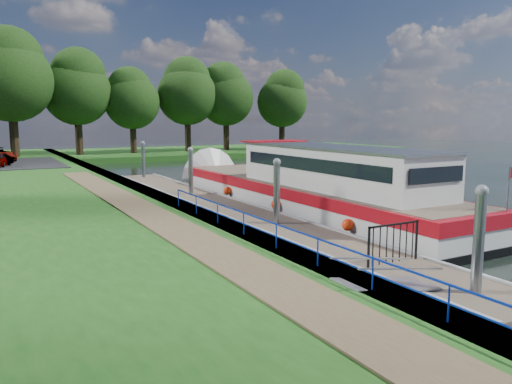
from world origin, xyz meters
TOP-DOWN VIEW (x-y plane):
  - ground at (0.00, 0.00)m, footprint 160.00×160.00m
  - bank_edge at (-2.55, 15.00)m, footprint 1.10×90.00m
  - far_bank at (12.00, 52.00)m, footprint 60.00×18.00m
  - footpath at (-4.40, 8.00)m, footprint 1.60×40.00m
  - blue_fence at (-2.75, 3.00)m, footprint 0.04×18.04m
  - pontoon at (0.00, 13.00)m, footprint 2.50×30.00m
  - mooring_piles at (0.00, 13.00)m, footprint 0.30×27.30m
  - gangway at (-1.85, 0.50)m, footprint 2.58×1.00m
  - gate_panel at (-0.00, 2.20)m, footprint 1.85×0.05m
  - barge at (3.60, 12.40)m, footprint 4.36×21.15m
  - horizon_trees at (-1.61, 48.68)m, footprint 54.38×10.03m

SIDE VIEW (x-z plane):
  - ground at x=0.00m, z-range 0.00..0.00m
  - pontoon at x=0.00m, z-range -0.10..0.46m
  - far_bank at x=12.00m, z-range 0.00..0.60m
  - bank_edge at x=-2.55m, z-range 0.00..0.78m
  - gangway at x=-1.85m, z-range 0.16..1.09m
  - footpath at x=-4.40m, z-range 0.78..0.83m
  - barge at x=3.60m, z-range -1.30..3.48m
  - gate_panel at x=0.00m, z-range 0.57..1.72m
  - mooring_piles at x=0.00m, z-range -0.50..3.05m
  - blue_fence at x=-2.75m, z-range 0.95..1.67m
  - horizon_trees at x=-1.61m, z-range 1.51..14.38m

